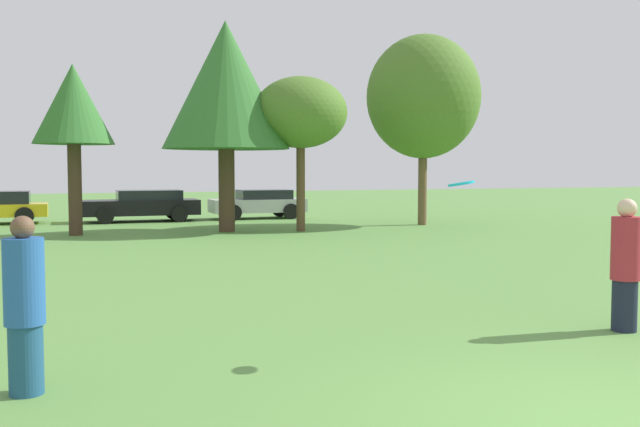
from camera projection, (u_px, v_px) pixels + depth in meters
The scene contains 9 objects.
person_thrower at pixel (25, 306), 6.50m from camera, with size 0.37×0.37×1.68m.
person_catcher at pixel (626, 265), 9.06m from camera, with size 0.37×0.37×1.73m.
frisbee at pixel (461, 184), 7.86m from camera, with size 0.30×0.30×0.09m.
tree_1 at pixel (73, 107), 21.99m from camera, with size 2.51×2.51×5.41m.
tree_2 at pixel (226, 86), 23.25m from camera, with size 4.25×4.25×7.02m.
tree_3 at pixel (301, 113), 23.54m from camera, with size 3.16×3.16×5.21m.
tree_4 at pixel (423, 97), 26.17m from camera, with size 4.25×4.25×7.11m.
parked_car_black at pixel (143, 205), 28.08m from camera, with size 4.55×2.00×1.26m.
parked_car_silver at pixel (259, 203), 29.83m from camera, with size 3.97×1.90×1.22m.
Camera 1 is at (-4.21, -4.34, 2.11)m, focal length 39.31 mm.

